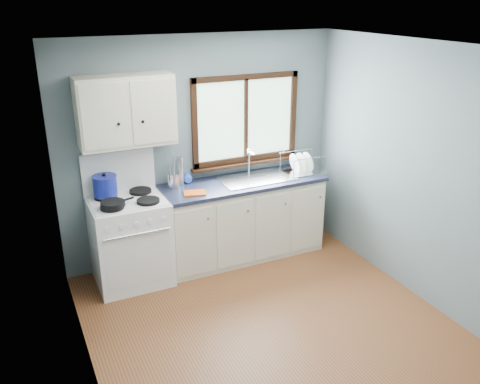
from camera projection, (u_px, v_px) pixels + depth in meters
name	position (u px, v px, depth m)	size (l,w,h in m)	color
floor	(277.00, 334.00, 4.62)	(3.20, 3.60, 0.02)	brown
ceiling	(287.00, 48.00, 3.70)	(3.20, 3.60, 0.02)	white
wall_back	(201.00, 149.00, 5.69)	(3.20, 0.02, 2.50)	slate
wall_front	(454.00, 330.00, 2.64)	(3.20, 0.02, 2.50)	slate
wall_left	(79.00, 245.00, 3.52)	(0.02, 3.60, 2.50)	slate
wall_right	(429.00, 178.00, 4.80)	(0.02, 3.60, 2.50)	slate
gas_range	(130.00, 238.00, 5.30)	(0.76, 0.69, 1.36)	white
base_cabinets	(242.00, 222.00, 5.87)	(1.85, 0.60, 0.88)	beige
countertop	(242.00, 183.00, 5.69)	(1.89, 0.64, 0.04)	black
sink	(256.00, 184.00, 5.77)	(0.84, 0.46, 0.44)	silver
window	(246.00, 125.00, 5.78)	(1.36, 0.10, 1.03)	#9EC6A8
upper_cabinets	(126.00, 111.00, 4.99)	(0.95, 0.35, 0.70)	beige
skillet	(113.00, 204.00, 4.91)	(0.38, 0.30, 0.05)	black
stockpot	(105.00, 185.00, 5.13)	(0.28, 0.28, 0.24)	navy
utensil_crock	(174.00, 180.00, 5.45)	(0.17, 0.17, 0.42)	silver
thermos	(180.00, 171.00, 5.51)	(0.07, 0.07, 0.32)	silver
soap_bottle	(188.00, 174.00, 5.55)	(0.09, 0.09, 0.24)	blue
dish_towel	(195.00, 193.00, 5.32)	(0.23, 0.16, 0.02)	#C84E10
dish_rack	(302.00, 167.00, 5.95)	(0.46, 0.36, 0.24)	silver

